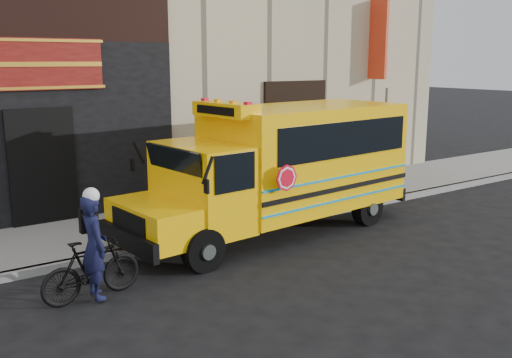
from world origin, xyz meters
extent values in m
plane|color=black|center=(0.00, 0.00, 0.00)|extent=(120.00, 120.00, 0.00)
cube|color=gray|center=(0.00, 2.60, 0.07)|extent=(40.00, 0.20, 0.15)
cube|color=slate|center=(0.00, 4.10, 0.07)|extent=(40.00, 3.00, 0.15)
cube|color=black|center=(-3.20, 5.40, 1.40)|extent=(1.30, 0.10, 2.50)
cube|color=red|center=(7.00, 5.15, 4.35)|extent=(0.10, 0.70, 2.40)
cylinder|color=black|center=(-1.61, 1.04, 0.40)|extent=(0.82, 0.35, 0.80)
cylinder|color=black|center=(-1.79, 2.94, 0.40)|extent=(0.82, 0.35, 0.80)
cylinder|color=black|center=(2.97, 1.46, 0.40)|extent=(0.82, 0.35, 0.80)
cylinder|color=black|center=(2.80, 3.36, 0.40)|extent=(0.82, 0.35, 0.80)
cube|color=#FDB905|center=(-2.15, 1.95, 0.80)|extent=(1.18, 2.08, 0.70)
cube|color=black|center=(-2.69, 1.90, 0.55)|extent=(0.31, 2.05, 0.35)
cube|color=#FDB905|center=(-1.05, 2.05, 1.30)|extent=(1.39, 2.20, 1.70)
cube|color=black|center=(-1.62, 2.00, 1.70)|extent=(0.22, 1.80, 0.90)
cube|color=#FDB905|center=(1.79, 2.31, 1.62)|extent=(4.68, 2.60, 2.25)
cube|color=black|center=(4.06, 2.52, 0.55)|extent=(0.32, 2.20, 0.30)
cube|color=black|center=(1.99, 1.21, 2.10)|extent=(3.89, 0.40, 0.75)
cube|color=#FDB905|center=(-0.45, 2.10, 2.78)|extent=(0.64, 1.64, 0.28)
cylinder|color=red|center=(0.11, 0.85, 1.55)|extent=(0.52, 0.08, 0.52)
cylinder|color=#47504A|center=(4.60, 2.53, 1.53)|extent=(0.07, 0.07, 3.05)
cube|color=red|center=(4.60, 2.45, 2.48)|extent=(0.03, 0.27, 0.38)
cube|color=white|center=(4.60, 2.45, 2.00)|extent=(0.03, 0.27, 0.33)
imported|color=black|center=(-3.66, 1.00, 0.50)|extent=(1.69, 0.61, 0.99)
imported|color=black|center=(-3.63, 0.93, 0.83)|extent=(0.41, 0.62, 1.67)
camera|label=1|loc=(-6.41, -7.49, 3.75)|focal=40.00mm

